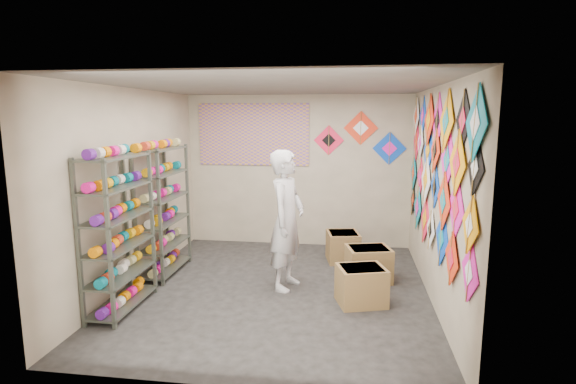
# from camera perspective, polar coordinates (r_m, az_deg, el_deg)

# --- Properties ---
(ground) EXTENTS (4.50, 4.50, 0.00)m
(ground) POSITION_cam_1_polar(r_m,az_deg,el_deg) (6.24, -1.33, -12.30)
(ground) COLOR black
(room_walls) EXTENTS (4.50, 4.50, 4.50)m
(room_walls) POSITION_cam_1_polar(r_m,az_deg,el_deg) (5.83, -1.39, 2.88)
(room_walls) COLOR tan
(room_walls) RESTS_ON ground
(shelf_rack_front) EXTENTS (0.40, 1.10, 1.90)m
(shelf_rack_front) POSITION_cam_1_polar(r_m,az_deg,el_deg) (5.74, -20.71, -4.92)
(shelf_rack_front) COLOR #4C5147
(shelf_rack_front) RESTS_ON ground
(shelf_rack_back) EXTENTS (0.40, 1.10, 1.90)m
(shelf_rack_back) POSITION_cam_1_polar(r_m,az_deg,el_deg) (6.88, -15.54, -2.30)
(shelf_rack_back) COLOR #4C5147
(shelf_rack_back) RESTS_ON ground
(string_spools) EXTENTS (0.12, 2.36, 0.12)m
(string_spools) POSITION_cam_1_polar(r_m,az_deg,el_deg) (6.28, -17.93, -2.65)
(string_spools) COLOR #FC0F8F
(string_spools) RESTS_ON ground
(kite_wall_display) EXTENTS (0.06, 4.23, 2.06)m
(kite_wall_display) POSITION_cam_1_polar(r_m,az_deg,el_deg) (5.86, 18.13, 2.66)
(kite_wall_display) COLOR #E61CA9
(kite_wall_display) RESTS_ON room_walls
(back_wall_kites) EXTENTS (1.61, 0.02, 0.94)m
(back_wall_kites) POSITION_cam_1_polar(r_m,az_deg,el_deg) (7.96, 9.28, 6.70)
(back_wall_kites) COLOR #F11A41
(back_wall_kites) RESTS_ON room_walls
(poster) EXTENTS (2.00, 0.01, 1.10)m
(poster) POSITION_cam_1_polar(r_m,az_deg,el_deg) (8.13, -4.41, 7.29)
(poster) COLOR #6C4595
(poster) RESTS_ON room_walls
(shopkeeper) EXTENTS (0.90, 0.78, 1.89)m
(shopkeeper) POSITION_cam_1_polar(r_m,az_deg,el_deg) (6.05, -0.15, -3.59)
(shopkeeper) COLOR silver
(shopkeeper) RESTS_ON ground
(carton_a) EXTENTS (0.68, 0.62, 0.48)m
(carton_a) POSITION_cam_1_polar(r_m,az_deg,el_deg) (5.80, 9.28, -11.63)
(carton_a) COLOR brown
(carton_a) RESTS_ON ground
(carton_b) EXTENTS (0.70, 0.62, 0.49)m
(carton_b) POSITION_cam_1_polar(r_m,az_deg,el_deg) (6.58, 10.16, -9.00)
(carton_b) COLOR brown
(carton_b) RESTS_ON ground
(carton_c) EXTENTS (0.59, 0.62, 0.47)m
(carton_c) POSITION_cam_1_polar(r_m,az_deg,el_deg) (7.39, 6.98, -6.90)
(carton_c) COLOR brown
(carton_c) RESTS_ON ground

